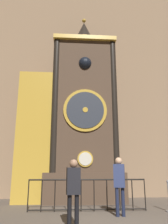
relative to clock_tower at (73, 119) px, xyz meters
The scene contains 5 objects.
cathedral_back_wall 3.43m from the clock_tower, 57.68° to the left, with size 24.00×0.32×13.28m.
clock_tower is the anchor object (origin of this frame).
railing_fence 3.66m from the clock_tower, 76.23° to the right, with size 4.05×0.05×1.05m.
visitor_near 4.87m from the clock_tower, 90.69° to the right, with size 0.36×0.26×1.64m.
visitor_far 4.08m from the clock_tower, 63.66° to the right, with size 0.39×0.31×1.75m.
Camera 1 is at (-1.14, -5.28, 1.45)m, focal length 35.00 mm.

